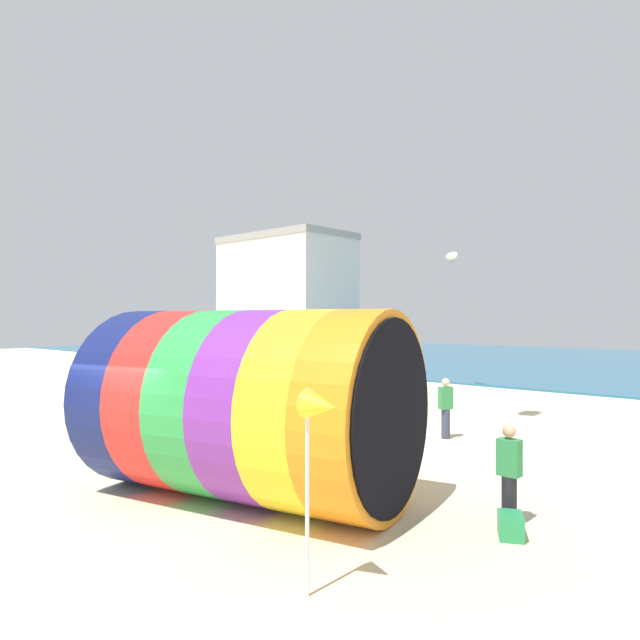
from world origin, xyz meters
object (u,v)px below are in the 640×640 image
(beach_flag, at_px, (319,414))
(cooler_box, at_px, (511,526))
(bystander_near_water, at_px, (446,408))
(bystander_mid_beach, at_px, (233,374))
(giant_inflatable_tube, at_px, (249,404))
(kite_handler, at_px, (509,474))
(kite_white_parafoil, at_px, (452,256))

(beach_flag, distance_m, cooler_box, 4.06)
(bystander_near_water, bearing_deg, cooler_box, -52.54)
(bystander_mid_beach, bearing_deg, beach_flag, -36.17)
(giant_inflatable_tube, distance_m, beach_flag, 4.12)
(kite_handler, bearing_deg, kite_white_parafoil, 122.17)
(cooler_box, bearing_deg, beach_flag, -103.71)
(beach_flag, bearing_deg, bystander_near_water, 111.27)
(beach_flag, bearing_deg, kite_handler, 81.46)
(kite_white_parafoil, xyz_separation_m, bystander_near_water, (5.15, -9.56, -5.41))
(giant_inflatable_tube, relative_size, bystander_near_water, 3.82)
(kite_white_parafoil, bearing_deg, giant_inflatable_tube, -72.92)
(bystander_mid_beach, bearing_deg, giant_inflatable_tube, -38.03)
(bystander_near_water, bearing_deg, giant_inflatable_tube, -90.10)
(giant_inflatable_tube, xyz_separation_m, beach_flag, (3.58, -1.99, 0.46))
(cooler_box, bearing_deg, bystander_mid_beach, 153.87)
(giant_inflatable_tube, distance_m, cooler_box, 4.90)
(bystander_mid_beach, bearing_deg, bystander_near_water, -11.35)
(bystander_mid_beach, bearing_deg, cooler_box, -26.13)
(bystander_mid_beach, xyz_separation_m, beach_flag, (15.92, -11.64, 1.38))
(kite_handler, relative_size, bystander_near_water, 0.96)
(bystander_mid_beach, height_order, beach_flag, beach_flag)
(giant_inflatable_tube, relative_size, kite_handler, 3.96)
(bystander_near_water, relative_size, bystander_mid_beach, 1.03)
(giant_inflatable_tube, height_order, beach_flag, giant_inflatable_tube)
(bystander_mid_beach, bearing_deg, kite_handler, -25.06)
(bystander_mid_beach, relative_size, cooler_box, 3.16)
(bystander_near_water, xyz_separation_m, cooler_box, (4.40, -5.74, -0.68))
(beach_flag, height_order, cooler_box, beach_flag)
(giant_inflatable_tube, height_order, kite_handler, giant_inflatable_tube)
(kite_handler, height_order, beach_flag, beach_flag)
(giant_inflatable_tube, relative_size, cooler_box, 12.39)
(kite_white_parafoil, relative_size, beach_flag, 0.47)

